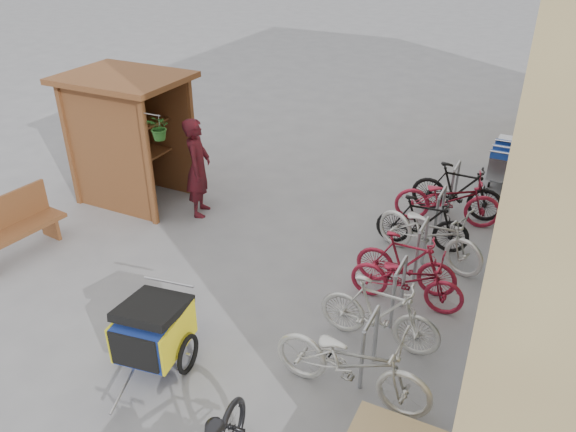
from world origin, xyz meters
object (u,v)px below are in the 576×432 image
at_px(bike_0, 352,362).
at_px(bike_6, 448,199).
at_px(bike_2, 407,279).
at_px(bike_4, 430,233).
at_px(bike_7, 457,190).
at_px(child_trailer, 153,329).
at_px(shopping_carts, 506,158).
at_px(person_kiosk, 198,168).
at_px(bench, 12,226).
at_px(kiosk, 124,122).
at_px(bike_3, 406,263).
at_px(bike_5, 423,223).
at_px(bike_1, 380,313).

relative_size(bike_0, bike_6, 1.04).
relative_size(bike_2, bike_6, 0.88).
distance_m(bike_4, bike_7, 1.71).
bearing_deg(child_trailer, bike_6, 56.05).
height_order(shopping_carts, bike_0, bike_0).
bearing_deg(child_trailer, bike_0, 4.70).
bearing_deg(bike_4, bike_7, 15.28).
bearing_deg(bike_7, bike_6, 168.15).
relative_size(shopping_carts, bike_2, 0.91).
xyz_separation_m(person_kiosk, bike_4, (4.11, 0.27, -0.41)).
bearing_deg(child_trailer, bench, 156.09).
bearing_deg(bike_0, shopping_carts, -4.83).
bearing_deg(child_trailer, kiosk, 124.53).
relative_size(kiosk, bike_4, 1.32).
bearing_deg(person_kiosk, bike_3, -119.25).
bearing_deg(person_kiosk, shopping_carts, -71.91).
xyz_separation_m(kiosk, shopping_carts, (6.28, 3.84, -1.00)).
height_order(kiosk, bike_0, kiosk).
xyz_separation_m(child_trailer, bike_4, (2.43, 3.76, -0.02)).
distance_m(bench, person_kiosk, 3.15).
xyz_separation_m(shopping_carts, bike_0, (-0.77, -6.71, -0.05)).
height_order(child_trailer, bike_5, same).
bearing_deg(bike_4, bike_6, 18.15).
bearing_deg(bench, child_trailer, -9.46).
bearing_deg(bike_6, bike_5, 156.71).
relative_size(bench, bike_7, 0.99).
relative_size(person_kiosk, bike_5, 1.20).
bearing_deg(bench, bike_7, 42.35).
relative_size(bike_0, bike_4, 1.00).
height_order(child_trailer, person_kiosk, person_kiosk).
bearing_deg(kiosk, bike_3, -5.96).
distance_m(bike_4, bike_6, 1.32).
height_order(shopping_carts, person_kiosk, person_kiosk).
height_order(person_kiosk, bike_6, person_kiosk).
xyz_separation_m(bike_1, bike_4, (0.09, 2.23, 0.02)).
distance_m(bench, shopping_carts, 9.15).
height_order(bike_6, bike_7, bike_7).
height_order(person_kiosk, bike_7, person_kiosk).
bearing_deg(bike_3, child_trailer, 139.76).
relative_size(bike_4, bike_6, 1.04).
bearing_deg(bike_3, bike_7, -5.37).
height_order(bike_1, bike_6, bike_1).
bearing_deg(kiosk, bike_4, 3.55).
bearing_deg(bench, shopping_carts, 49.22).
bearing_deg(bike_6, shopping_carts, -29.80).
bearing_deg(bike_6, bike_7, -25.08).
xyz_separation_m(bike_4, bike_7, (0.09, 1.70, -0.00)).
height_order(bench, bike_4, bench).
relative_size(bench, bike_5, 1.07).
xyz_separation_m(kiosk, bench, (-0.40, -2.42, -1.04)).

